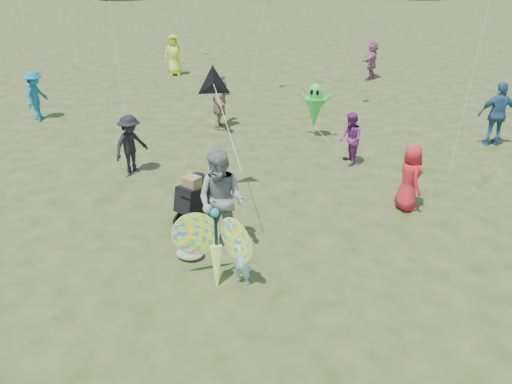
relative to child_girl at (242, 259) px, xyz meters
The scene contains 16 objects.
ground 0.52m from the child_girl, 32.96° to the left, with size 160.00×160.00×0.00m, color #51592B.
child_girl is the anchor object (origin of this frame).
adult_man 1.42m from the child_girl, 125.38° to the left, with size 1.00×0.78×2.06m, color gray.
grey_bag 1.41m from the child_girl, 158.02° to the left, with size 0.56×0.46×0.18m, color gray.
crowd_a 4.73m from the child_girl, 53.67° to the left, with size 0.77×0.50×1.57m, color red.
crowd_b 5.80m from the child_girl, 138.01° to the left, with size 1.04×0.60×1.60m, color black.
crowd_c 10.27m from the child_girl, 59.09° to the left, with size 1.14×0.47×1.95m, color #2E5C80.
crowd_d 8.69m from the child_girl, 112.44° to the left, with size 1.68×0.53×1.81m, color tan.
crowd_e 6.20m from the child_girl, 78.80° to the left, with size 0.72×0.56×1.47m, color #7F2A79.
crowd_g 16.59m from the child_girl, 118.54° to the left, with size 0.90×0.59×1.85m, color #DEF138.
crowd_i 12.06m from the child_girl, 143.85° to the left, with size 1.09×0.63×1.69m, color #1A7192.
crowd_j 16.34m from the child_girl, 86.51° to the left, with size 1.62×0.52×1.75m, color #B86991.
jogging_stroller 2.59m from the child_girl, 131.34° to the left, with size 0.72×1.13×1.09m.
butterfly_kite 0.52m from the child_girl, behind, with size 1.74×0.75×1.66m.
delta_kite_rig 4.28m from the child_girl, 117.06° to the left, with size 1.76×2.41×1.50m.
alien_kite 7.96m from the child_girl, 90.94° to the left, with size 1.12×0.69×1.74m.
Camera 1 is at (2.27, -7.07, 5.54)m, focal length 35.00 mm.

